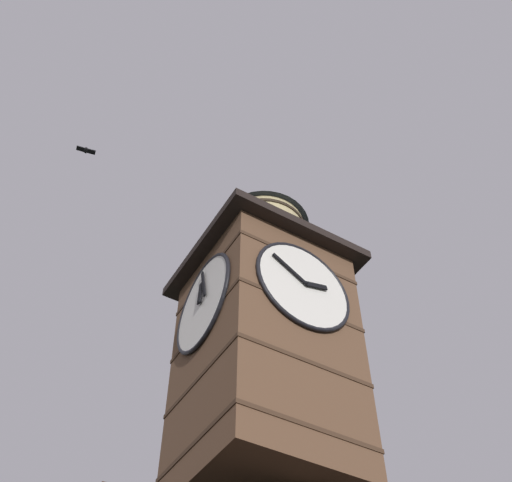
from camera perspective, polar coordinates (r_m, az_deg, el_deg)
The scene contains 3 objects.
clock_tower at distance 16.04m, azimuth 0.75°, elevation -8.19°, with size 4.02×4.02×9.34m.
flying_bird_high at distance 21.94m, azimuth -14.44°, elevation 7.58°, with size 0.62×0.29×0.13m.
flying_bird_low at distance 26.56m, azimuth 3.07°, elevation 1.64°, with size 0.23×0.62×0.11m.
Camera 1 is at (5.98, 6.65, 1.72)m, focal length 46.44 mm.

